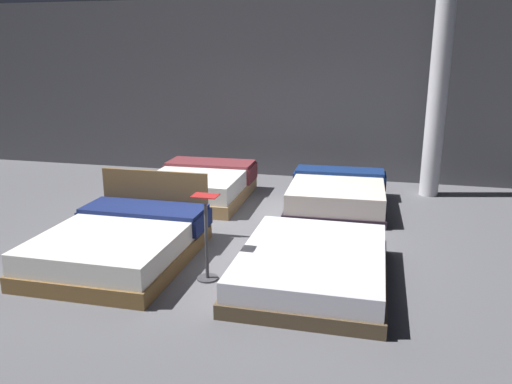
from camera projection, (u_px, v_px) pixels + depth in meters
The scene contains 8 objects.
ground_plane at pixel (245, 231), 7.27m from camera, with size 18.00×18.00×0.02m, color #5B5B60.
showroom_back_wall at pixel (289, 90), 10.03m from camera, with size 18.00×0.06×3.50m, color #47474C.
bed_0 at pixel (122, 242), 6.20m from camera, with size 1.70×2.17×0.90m.
bed_1 at pixel (312, 266), 5.62m from camera, with size 1.62×2.15×0.38m.
bed_2 at pixel (200, 185), 8.76m from camera, with size 1.64×2.07×0.54m.
bed_3 at pixel (337, 194), 8.32m from camera, with size 1.63×2.02×0.49m.
price_sign at pixel (207, 248), 5.62m from camera, with size 0.28×0.24×0.99m.
support_pillar at pixel (437, 96), 8.62m from camera, with size 0.33×0.33×3.50m, color silver.
Camera 1 is at (1.78, -6.61, 2.49)m, focal length 35.45 mm.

